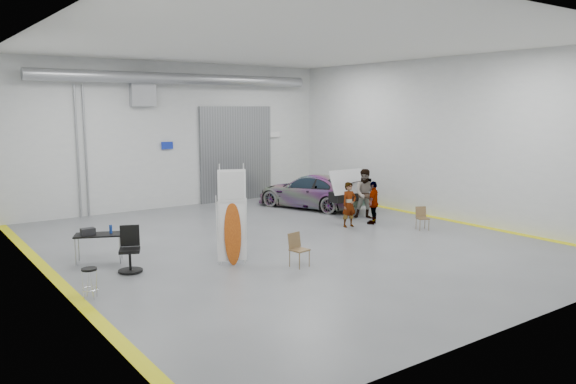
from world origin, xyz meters
TOP-DOWN VIEW (x-y plane):
  - ground at (0.00, 0.00)m, footprint 16.00×16.00m
  - room_shell at (0.24, 2.22)m, footprint 14.02×16.18m
  - sedan_car at (4.33, 4.43)m, footprint 3.38×5.14m
  - person_a at (3.05, 0.64)m, footprint 0.60×0.42m
  - person_b at (4.57, 1.40)m, footprint 1.16×1.13m
  - person_c at (4.10, 0.52)m, footprint 0.96×0.79m
  - surfboard_display at (-2.59, -1.14)m, footprint 0.72×0.41m
  - folding_chair_near at (-1.36, -2.34)m, footprint 0.48×0.50m
  - folding_chair_far at (4.75, -1.21)m, footprint 0.49×0.53m
  - shop_stool at (-6.58, -1.65)m, footprint 0.35×0.35m
  - work_table at (-5.56, 1.19)m, footprint 1.38×1.07m
  - office_chair at (-5.16, -0.16)m, footprint 0.67×0.71m
  - trunk_lid at (4.33, 2.29)m, footprint 1.61×0.98m

SIDE VIEW (x-z plane):
  - ground at x=0.00m, z-range 0.00..0.00m
  - folding_chair_far at x=4.75m, z-range -0.15..0.64m
  - folding_chair_near at x=-1.36m, z-range -0.17..0.72m
  - shop_stool at x=-6.58m, z-range 0.00..0.69m
  - office_chair at x=-5.16m, z-range -0.07..1.09m
  - sedan_car at x=4.33m, z-range 0.00..1.38m
  - work_table at x=-5.56m, z-range 0.27..1.28m
  - person_c at x=4.10m, z-range 0.00..1.55m
  - person_a at x=3.05m, z-range 0.00..1.58m
  - person_b at x=4.57m, z-range 0.00..1.88m
  - surfboard_display at x=-2.59m, z-range -0.26..2.45m
  - trunk_lid at x=4.33m, z-range 1.38..1.42m
  - room_shell at x=0.24m, z-range 1.07..7.08m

